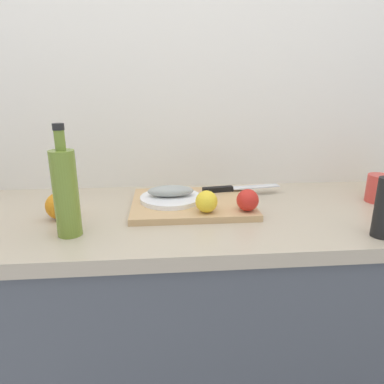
{
  "coord_description": "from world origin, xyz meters",
  "views": [
    {
      "loc": [
        -0.01,
        -1.0,
        1.28
      ],
      "look_at": [
        0.08,
        0.05,
        0.95
      ],
      "focal_mm": 31.62,
      "sensor_mm": 36.0,
      "label": 1
    }
  ],
  "objects_px": {
    "cutting_board": "(192,204)",
    "fish_fillet": "(171,191)",
    "orange_0": "(381,183)",
    "lemon_0": "(206,202)",
    "white_plate": "(171,198)",
    "olive_oil_bottle": "(66,191)",
    "chef_knife": "(232,188)",
    "coffee_mug_0": "(380,188)"
  },
  "relations": [
    {
      "from": "cutting_board",
      "to": "orange_0",
      "type": "height_order",
      "value": "orange_0"
    },
    {
      "from": "white_plate",
      "to": "chef_knife",
      "type": "xyz_separation_m",
      "value": [
        0.22,
        0.09,
        0.0
      ]
    },
    {
      "from": "cutting_board",
      "to": "white_plate",
      "type": "xyz_separation_m",
      "value": [
        -0.07,
        0.01,
        0.02
      ]
    },
    {
      "from": "orange_0",
      "to": "cutting_board",
      "type": "bearing_deg",
      "value": -172.24
    },
    {
      "from": "lemon_0",
      "to": "white_plate",
      "type": "bearing_deg",
      "value": 131.09
    },
    {
      "from": "orange_0",
      "to": "lemon_0",
      "type": "bearing_deg",
      "value": -163.05
    },
    {
      "from": "fish_fillet",
      "to": "lemon_0",
      "type": "distance_m",
      "value": 0.16
    },
    {
      "from": "cutting_board",
      "to": "chef_knife",
      "type": "relative_size",
      "value": 1.34
    },
    {
      "from": "white_plate",
      "to": "fish_fillet",
      "type": "relative_size",
      "value": 1.33
    },
    {
      "from": "olive_oil_bottle",
      "to": "lemon_0",
      "type": "bearing_deg",
      "value": 12.73
    },
    {
      "from": "white_plate",
      "to": "chef_knife",
      "type": "relative_size",
      "value": 0.69
    },
    {
      "from": "lemon_0",
      "to": "cutting_board",
      "type": "bearing_deg",
      "value": 106.94
    },
    {
      "from": "cutting_board",
      "to": "chef_knife",
      "type": "distance_m",
      "value": 0.18
    },
    {
      "from": "cutting_board",
      "to": "white_plate",
      "type": "distance_m",
      "value": 0.07
    },
    {
      "from": "lemon_0",
      "to": "olive_oil_bottle",
      "type": "xyz_separation_m",
      "value": [
        -0.38,
        -0.09,
        0.07
      ]
    },
    {
      "from": "chef_knife",
      "to": "lemon_0",
      "type": "bearing_deg",
      "value": -128.03
    },
    {
      "from": "white_plate",
      "to": "cutting_board",
      "type": "bearing_deg",
      "value": -6.67
    },
    {
      "from": "fish_fillet",
      "to": "olive_oil_bottle",
      "type": "height_order",
      "value": "olive_oil_bottle"
    },
    {
      "from": "white_plate",
      "to": "chef_knife",
      "type": "bearing_deg",
      "value": 22.32
    },
    {
      "from": "fish_fillet",
      "to": "cutting_board",
      "type": "bearing_deg",
      "value": -6.67
    },
    {
      "from": "fish_fillet",
      "to": "orange_0",
      "type": "xyz_separation_m",
      "value": [
        0.79,
        0.09,
        -0.02
      ]
    },
    {
      "from": "cutting_board",
      "to": "chef_knife",
      "type": "bearing_deg",
      "value": 33.08
    },
    {
      "from": "white_plate",
      "to": "fish_fillet",
      "type": "xyz_separation_m",
      "value": [
        0.0,
        -0.0,
        0.03
      ]
    },
    {
      "from": "white_plate",
      "to": "chef_knife",
      "type": "distance_m",
      "value": 0.24
    },
    {
      "from": "fish_fillet",
      "to": "coffee_mug_0",
      "type": "relative_size",
      "value": 1.21
    },
    {
      "from": "chef_knife",
      "to": "olive_oil_bottle",
      "type": "xyz_separation_m",
      "value": [
        -0.5,
        -0.3,
        0.09
      ]
    },
    {
      "from": "chef_knife",
      "to": "orange_0",
      "type": "height_order",
      "value": "orange_0"
    },
    {
      "from": "chef_knife",
      "to": "olive_oil_bottle",
      "type": "relative_size",
      "value": 0.99
    },
    {
      "from": "fish_fillet",
      "to": "chef_knife",
      "type": "relative_size",
      "value": 0.52
    },
    {
      "from": "cutting_board",
      "to": "fish_fillet",
      "type": "distance_m",
      "value": 0.08
    },
    {
      "from": "chef_knife",
      "to": "olive_oil_bottle",
      "type": "bearing_deg",
      "value": -157.74
    },
    {
      "from": "chef_knife",
      "to": "lemon_0",
      "type": "xyz_separation_m",
      "value": [
        -0.12,
        -0.21,
        0.02
      ]
    },
    {
      "from": "coffee_mug_0",
      "to": "fish_fillet",
      "type": "bearing_deg",
      "value": 178.95
    },
    {
      "from": "chef_knife",
      "to": "coffee_mug_0",
      "type": "xyz_separation_m",
      "value": [
        0.49,
        -0.1,
        0.02
      ]
    },
    {
      "from": "fish_fillet",
      "to": "lemon_0",
      "type": "relative_size",
      "value": 2.27
    },
    {
      "from": "white_plate",
      "to": "olive_oil_bottle",
      "type": "xyz_separation_m",
      "value": [
        -0.27,
        -0.2,
        0.09
      ]
    },
    {
      "from": "olive_oil_bottle",
      "to": "coffee_mug_0",
      "type": "distance_m",
      "value": 1.01
    },
    {
      "from": "lemon_0",
      "to": "orange_0",
      "type": "xyz_separation_m",
      "value": [
        0.68,
        0.21,
        -0.02
      ]
    },
    {
      "from": "white_plate",
      "to": "fish_fillet",
      "type": "height_order",
      "value": "fish_fillet"
    },
    {
      "from": "chef_knife",
      "to": "olive_oil_bottle",
      "type": "height_order",
      "value": "olive_oil_bottle"
    },
    {
      "from": "cutting_board",
      "to": "olive_oil_bottle",
      "type": "height_order",
      "value": "olive_oil_bottle"
    },
    {
      "from": "olive_oil_bottle",
      "to": "fish_fillet",
      "type": "bearing_deg",
      "value": 36.63
    }
  ]
}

